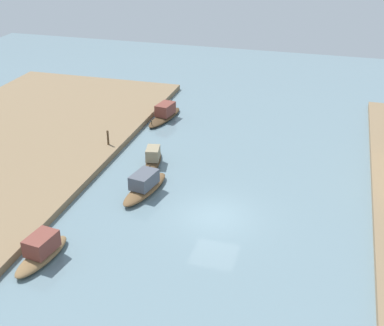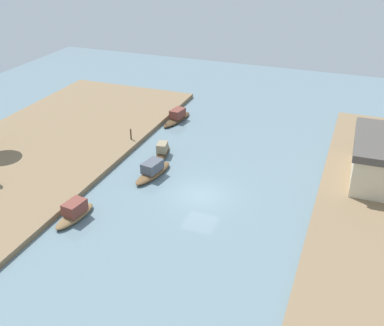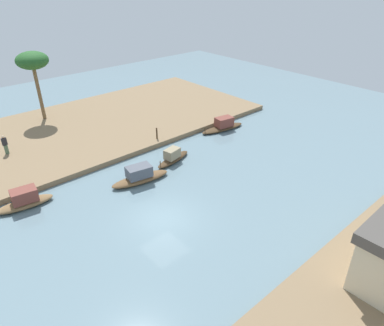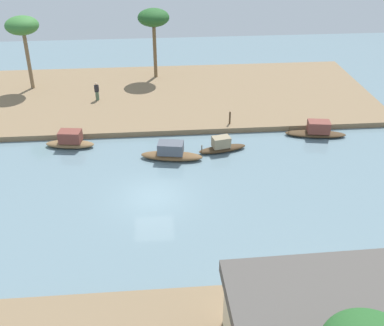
{
  "view_description": "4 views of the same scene",
  "coord_description": "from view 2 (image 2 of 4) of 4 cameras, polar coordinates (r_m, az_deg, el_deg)",
  "views": [
    {
      "loc": [
        23.49,
        5.42,
        15.2
      ],
      "look_at": [
        -3.67,
        -2.35,
        1.13
      ],
      "focal_mm": 49.29,
      "sensor_mm": 36.0,
      "label": 1
    },
    {
      "loc": [
        27.61,
        9.83,
        18.02
      ],
      "look_at": [
        -2.84,
        -1.76,
        0.96
      ],
      "focal_mm": 43.23,
      "sensor_mm": 36.0,
      "label": 2
    },
    {
      "loc": [
        10.23,
        14.29,
        13.74
      ],
      "look_at": [
        -4.71,
        -2.63,
        1.14
      ],
      "focal_mm": 33.05,
      "sensor_mm": 36.0,
      "label": 3
    },
    {
      "loc": [
        -0.42,
        23.56,
        16.3
      ],
      "look_at": [
        -2.6,
        -1.89,
        1.17
      ],
      "focal_mm": 43.1,
      "sensor_mm": 36.0,
      "label": 4
    }
  ],
  "objects": [
    {
      "name": "river_water",
      "position": [
        34.4,
        1.06,
        -3.96
      ],
      "size": [
        71.28,
        71.28,
        0.0
      ],
      "primitive_type": "plane",
      "color": "slate",
      "rests_on": "ground"
    },
    {
      "name": "sampan_near_left_bank",
      "position": [
        36.79,
        -4.87,
        -0.93
      ],
      "size": [
        4.49,
        1.94,
        1.29
      ],
      "rotation": [
        0.0,
        0.0,
        -0.17
      ],
      "color": "brown",
      "rests_on": "river_water"
    },
    {
      "name": "riverbank_left",
      "position": [
        41.62,
        -19.75,
        0.56
      ],
      "size": [
        39.84,
        15.17,
        0.43
      ],
      "primitive_type": "cube",
      "color": "#846B4C",
      "rests_on": "ground"
    },
    {
      "name": "sampan_with_red_awning",
      "position": [
        40.09,
        -3.66,
        1.53
      ],
      "size": [
        3.67,
        1.64,
        1.16
      ],
      "rotation": [
        0.0,
        0.0,
        0.21
      ],
      "color": "#47331E",
      "rests_on": "river_water"
    },
    {
      "name": "sampan_open_hull",
      "position": [
        32.52,
        -14.27,
        -5.93
      ],
      "size": [
        3.7,
        1.59,
        1.3
      ],
      "rotation": [
        0.0,
        0.0,
        -0.13
      ],
      "color": "brown",
      "rests_on": "river_water"
    },
    {
      "name": "sampan_foreground",
      "position": [
        47.08,
        -1.85,
        5.71
      ],
      "size": [
        4.75,
        1.9,
        1.24
      ],
      "rotation": [
        0.0,
        0.0,
        -0.16
      ],
      "color": "#47331E",
      "rests_on": "river_water"
    },
    {
      "name": "mooring_post",
      "position": [
        42.28,
        -7.55,
        3.55
      ],
      "size": [
        0.14,
        0.14,
        1.02
      ],
      "primitive_type": "cylinder",
      "color": "#4C3823",
      "rests_on": "riverbank_left"
    }
  ]
}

